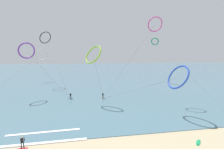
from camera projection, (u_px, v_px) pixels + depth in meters
The scene contains 14 objects.
sea_water at pixel (96, 70), 120.95m from camera, with size 400.00×200.00×0.08m, color slate.
surfer_coral at pixel (103, 96), 42.59m from camera, with size 1.40×0.73×1.70m.
surfer_crimson at pixel (22, 143), 19.77m from camera, with size 1.40×0.70×1.70m.
surfer_navy at pixel (71, 96), 42.11m from camera, with size 1.40×0.68×1.70m.
kite_lime at pixel (93, 55), 37.44m from camera, with size 5.63×6.36×14.89m.
kite_cobalt at pixel (178, 77), 29.72m from camera, with size 15.44×17.13×10.48m.
kite_violet at pixel (27, 51), 41.87m from camera, with size 13.98×5.26×15.96m.
kite_charcoal at pixel (45, 38), 58.91m from camera, with size 14.07×24.13×21.57m.
kite_ivory at pixel (41, 55), 69.23m from camera, with size 5.46×50.21×15.26m.
kite_magenta at pixel (155, 24), 38.53m from camera, with size 15.39×4.64×22.17m.
kite_emerald at pixel (155, 41), 67.42m from camera, with size 3.92×42.61×20.25m.
surfboard_spare at pixel (198, 142), 21.18m from camera, with size 1.73×1.69×0.20m.
wave_crest_near at pixel (33, 144), 20.79m from camera, with size 14.89×0.50×0.12m, color white.
wave_crest_mid at pixel (44, 132), 23.90m from camera, with size 11.22×0.50×0.12m, color white.
Camera 1 is at (-5.63, -13.66, 12.41)m, focal length 23.85 mm.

